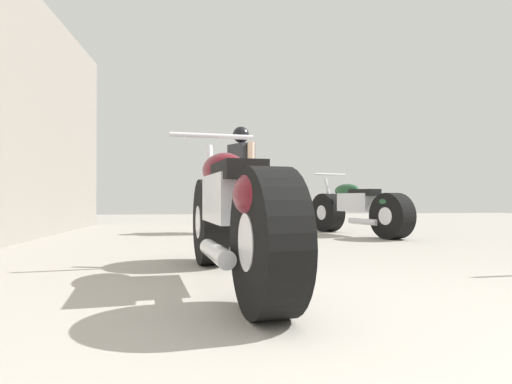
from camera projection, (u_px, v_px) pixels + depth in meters
The scene contains 4 objects.
ground_plane at pixel (306, 247), 4.60m from camera, with size 17.93×17.93×0.00m, color #9E998E.
motorcycle_maroon_cruiser at pixel (232, 213), 2.64m from camera, with size 0.75×2.28×1.07m.
motorcycle_black_naked at pixel (358, 209), 6.08m from camera, with size 0.97×1.93×0.93m.
mechanic_in_blue at pixel (241, 169), 6.47m from camera, with size 0.41×0.61×1.64m.
Camera 1 is at (-1.05, -0.78, 0.56)m, focal length 29.48 mm.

